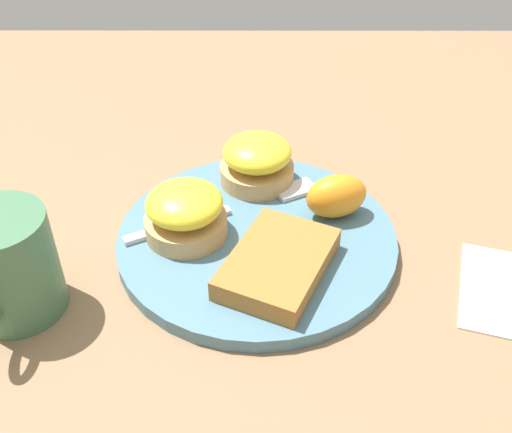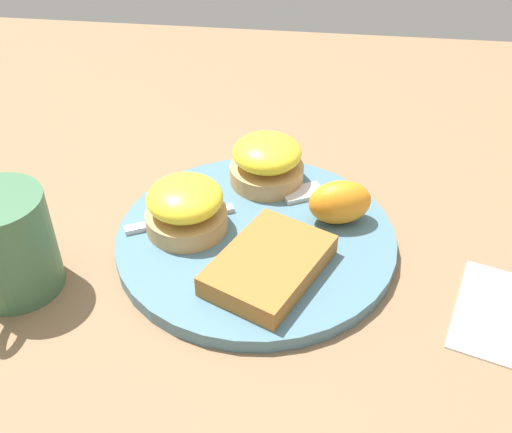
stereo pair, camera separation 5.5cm
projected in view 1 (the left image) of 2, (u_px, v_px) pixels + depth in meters
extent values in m
plane|color=#846647|center=(256.00, 244.00, 0.57)|extent=(1.10, 1.10, 0.00)
cylinder|color=slate|center=(256.00, 239.00, 0.57)|extent=(0.26, 0.26, 0.01)
cylinder|color=tan|center=(252.00, 173.00, 0.63)|extent=(0.08, 0.08, 0.02)
ellipsoid|color=yellow|center=(252.00, 152.00, 0.61)|extent=(0.07, 0.07, 0.03)
cylinder|color=tan|center=(185.00, 227.00, 0.56)|extent=(0.08, 0.08, 0.02)
ellipsoid|color=yellow|center=(183.00, 205.00, 0.54)|extent=(0.07, 0.07, 0.03)
cube|color=#A0672C|center=(277.00, 263.00, 0.52)|extent=(0.13, 0.12, 0.02)
ellipsoid|color=orange|center=(335.00, 196.00, 0.57)|extent=(0.05, 0.07, 0.04)
cube|color=silver|center=(177.00, 225.00, 0.57)|extent=(0.06, 0.10, 0.00)
cube|color=silver|center=(294.00, 190.00, 0.61)|extent=(0.04, 0.05, 0.00)
cylinder|color=#42704C|center=(8.00, 265.00, 0.48)|extent=(0.08, 0.08, 0.09)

